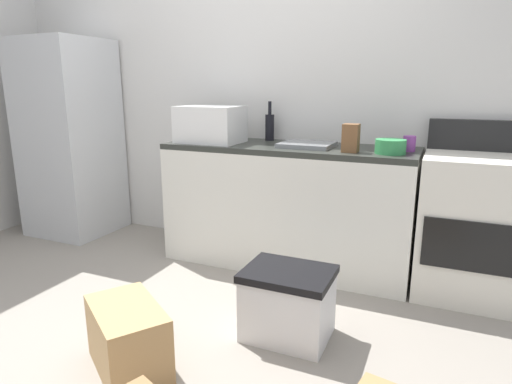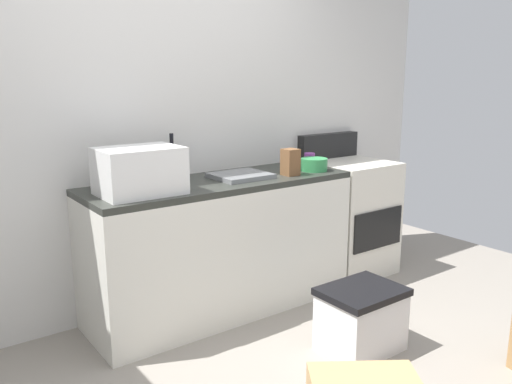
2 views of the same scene
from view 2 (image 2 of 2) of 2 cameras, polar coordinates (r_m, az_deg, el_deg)
name	(u,v)px [view 2 (image 2 of 2)]	position (r m, az deg, el deg)	size (l,w,h in m)	color
wall_back	(152,117)	(3.52, -11.30, 8.05)	(5.00, 0.10, 2.60)	silver
kitchen_counter	(221,245)	(3.53, -3.81, -5.85)	(1.80, 0.60, 0.90)	silver
stove_oven	(348,215)	(4.28, 10.06, -2.48)	(0.60, 0.61, 1.10)	silver
microwave	(139,171)	(3.04, -12.61, 2.27)	(0.46, 0.34, 0.27)	white
sink_basin	(241,176)	(3.47, -1.69, 1.80)	(0.36, 0.32, 0.03)	slate
wine_bottle	(172,162)	(3.46, -9.13, 3.22)	(0.07, 0.07, 0.30)	black
coffee_mug	(309,160)	(3.93, 5.86, 3.53)	(0.08, 0.08, 0.10)	purple
knife_block	(290,162)	(3.56, 3.77, 3.28)	(0.10, 0.10, 0.18)	brown
mixing_bowl	(314,165)	(3.75, 6.36, 3.00)	(0.19, 0.19, 0.09)	#338C4C
storage_bin	(361,319)	(3.16, 11.39, -13.43)	(0.46, 0.36, 0.38)	silver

